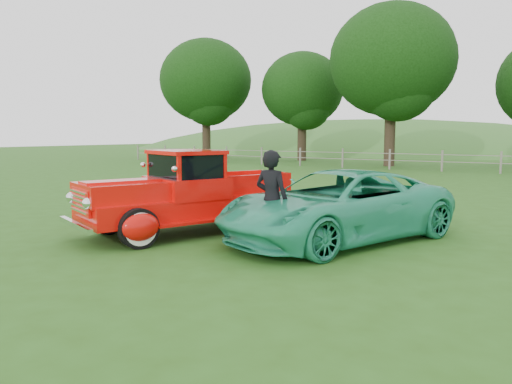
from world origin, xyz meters
The scene contains 9 objects.
ground centered at (0.00, 0.00, 0.00)m, with size 140.00×140.00×0.00m, color #285015.
distant_hills centered at (-4.08, 59.46, -4.55)m, with size 116.00×60.00×18.00m.
fence_line centered at (0.00, 22.00, 0.60)m, with size 48.00×0.12×1.20m.
tree_far_west centered at (-20.00, 26.00, 6.49)m, with size 7.60×7.60×9.93m.
tree_mid_west centered at (-12.00, 28.00, 5.55)m, with size 6.40×6.40×8.46m.
tree_near_west centered at (-4.00, 25.00, 6.80)m, with size 8.00×8.00×10.42m.
red_pickup centered at (-0.66, 0.90, 0.80)m, with size 3.50×5.28×1.78m.
teal_sedan centered at (2.40, 1.79, 0.71)m, with size 2.34×5.08×1.41m, color #28A177.
man centered at (1.66, 0.49, 0.92)m, with size 0.67×0.44×1.84m, color black.
Camera 1 is at (6.32, -7.31, 2.13)m, focal length 35.00 mm.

